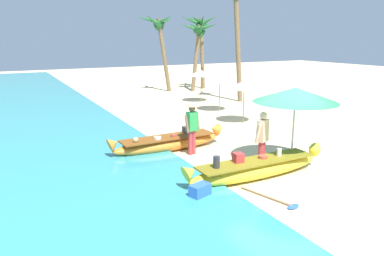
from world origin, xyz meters
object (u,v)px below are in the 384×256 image
at_px(cooler_box, 200,192).
at_px(boat_orange_midground, 168,143).
at_px(person_tourist_customer, 262,138).
at_px(palm_tree_tall_inland, 199,34).
at_px(palm_tree_far_behind, 201,28).
at_px(patio_umbrella_large, 296,95).
at_px(palm_tree_leaning_seaward, 236,8).
at_px(paddle, 275,200).
at_px(person_vendor_hatted, 192,125).
at_px(palm_tree_mid_cluster, 159,31).
at_px(boat_yellow_foreground, 256,168).

bearing_deg(cooler_box, boat_orange_midground, 59.42).
height_order(person_tourist_customer, palm_tree_tall_inland, palm_tree_tall_inland).
bearing_deg(palm_tree_far_behind, palm_tree_tall_inland, -126.31).
relative_size(boat_orange_midground, person_tourist_customer, 2.41).
xyz_separation_m(palm_tree_far_behind, cooler_box, (-9.69, -17.17, -4.28)).
height_order(patio_umbrella_large, cooler_box, patio_umbrella_large).
distance_m(palm_tree_tall_inland, palm_tree_leaning_seaward, 5.41).
bearing_deg(paddle, palm_tree_tall_inland, 66.56).
xyz_separation_m(person_vendor_hatted, paddle, (0.07, -4.09, -0.99)).
relative_size(person_tourist_customer, patio_umbrella_large, 0.72).
height_order(palm_tree_tall_inland, palm_tree_far_behind, palm_tree_far_behind).
xyz_separation_m(person_tourist_customer, palm_tree_far_behind, (7.19, 16.35, 3.47)).
bearing_deg(boat_orange_midground, person_tourist_customer, -62.89).
xyz_separation_m(palm_tree_leaning_seaward, cooler_box, (-8.51, -10.98, -5.29)).
distance_m(person_tourist_customer, palm_tree_mid_cluster, 16.97).
bearing_deg(person_tourist_customer, palm_tree_mid_cluster, 76.87).
relative_size(boat_yellow_foreground, patio_umbrella_large, 1.84).
distance_m(boat_yellow_foreground, paddle, 1.50).
bearing_deg(cooler_box, boat_yellow_foreground, -4.64).
bearing_deg(palm_tree_mid_cluster, palm_tree_far_behind, 2.35).
distance_m(palm_tree_tall_inland, palm_tree_far_behind, 1.29).
distance_m(palm_tree_tall_inland, palm_tree_mid_cluster, 2.82).
xyz_separation_m(boat_yellow_foreground, person_tourist_customer, (0.48, 0.37, 0.71)).
distance_m(palm_tree_leaning_seaward, paddle, 14.85).
distance_m(patio_umbrella_large, palm_tree_tall_inland, 16.47).
xyz_separation_m(boat_yellow_foreground, cooler_box, (-2.03, -0.45, -0.10)).
distance_m(palm_tree_leaning_seaward, cooler_box, 14.87).
bearing_deg(palm_tree_leaning_seaward, paddle, -120.32).
bearing_deg(boat_yellow_foreground, paddle, -109.27).
distance_m(person_tourist_customer, palm_tree_far_behind, 18.20).
height_order(patio_umbrella_large, palm_tree_far_behind, palm_tree_far_behind).
xyz_separation_m(boat_yellow_foreground, patio_umbrella_large, (1.56, 0.28, 1.88)).
xyz_separation_m(person_tourist_customer, palm_tree_leaning_seaward, (6.01, 10.16, 4.48)).
bearing_deg(person_vendor_hatted, paddle, -89.04).
bearing_deg(palm_tree_far_behind, palm_tree_mid_cluster, -177.65).
bearing_deg(palm_tree_tall_inland, person_vendor_hatted, -119.90).
xyz_separation_m(palm_tree_tall_inland, paddle, (-7.43, -17.13, -4.03)).
height_order(person_vendor_hatted, cooler_box, person_vendor_hatted).
xyz_separation_m(person_tourist_customer, cooler_box, (-2.50, -0.82, -0.81)).
relative_size(boat_orange_midground, palm_tree_mid_cluster, 0.78).
distance_m(boat_yellow_foreground, patio_umbrella_large, 2.46).
bearing_deg(patio_umbrella_large, boat_orange_midground, 130.07).
bearing_deg(palm_tree_far_behind, person_vendor_hatted, -120.38).
bearing_deg(palm_tree_far_behind, boat_orange_midground, -123.43).
relative_size(patio_umbrella_large, cooler_box, 4.94).
bearing_deg(person_tourist_customer, person_vendor_hatted, 113.83).
height_order(person_vendor_hatted, patio_umbrella_large, patio_umbrella_large).
bearing_deg(paddle, boat_yellow_foreground, 70.73).
distance_m(patio_umbrella_large, paddle, 3.40).
relative_size(boat_yellow_foreground, person_tourist_customer, 2.57).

